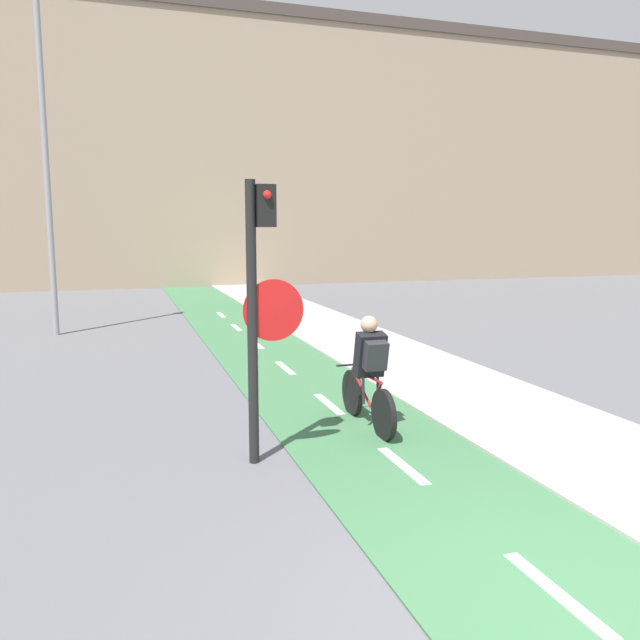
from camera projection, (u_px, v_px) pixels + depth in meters
ground_plane at (609, 640)px, 3.89m from camera, size 120.00×120.00×0.00m
bike_lane at (608, 637)px, 3.90m from camera, size 2.14×60.00×0.02m
building_row_background at (177, 151)px, 28.96m from camera, size 60.00×5.20×12.26m
traffic_light_pole at (260, 291)px, 6.61m from camera, size 0.67×0.25×3.05m
street_lamp_far at (44, 127)px, 14.43m from camera, size 0.36×0.36×8.20m
cyclist_near at (369, 375)px, 7.94m from camera, size 0.46×1.71×1.46m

